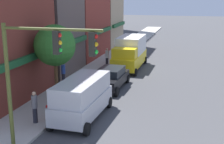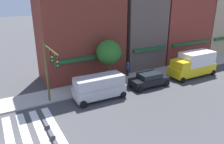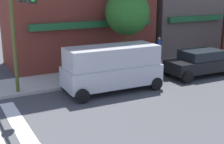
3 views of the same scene
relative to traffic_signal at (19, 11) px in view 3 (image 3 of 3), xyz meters
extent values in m
cube|color=#1E592D|center=(5.45, 4.09, -1.21)|extent=(8.26, 0.30, 0.40)
cube|color=#1E592D|center=(13.86, 4.09, -1.21)|extent=(5.14, 0.30, 0.40)
cylinder|color=#474C1E|center=(0.00, 1.64, -1.30)|extent=(0.18, 0.18, 5.81)
cube|color=#B7B7BC|center=(4.45, -0.06, -3.37)|extent=(5.06, 2.15, 1.00)
cube|color=#B7B7BC|center=(4.45, -0.06, -2.37)|extent=(4.80, 1.98, 1.00)
cylinder|color=black|center=(2.36, 0.94, -3.87)|extent=(0.68, 0.22, 0.68)
cylinder|color=black|center=(2.36, -1.06, -3.87)|extent=(0.68, 0.22, 0.68)
cylinder|color=black|center=(6.54, 0.94, -3.87)|extent=(0.68, 0.22, 0.68)
cylinder|color=black|center=(6.54, -1.06, -3.87)|extent=(0.68, 0.22, 0.68)
cube|color=black|center=(10.58, -0.06, -3.52)|extent=(4.45, 1.91, 0.70)
cube|color=black|center=(10.58, -0.06, -2.90)|extent=(2.46, 1.72, 0.55)
cylinder|color=black|center=(8.79, 0.84, -3.87)|extent=(0.68, 0.22, 0.68)
cylinder|color=black|center=(8.79, -0.96, -3.87)|extent=(0.68, 0.22, 0.68)
cylinder|color=black|center=(12.37, 0.84, -3.87)|extent=(0.68, 0.22, 0.68)
cylinder|color=#23232D|center=(10.16, 3.64, -3.64)|extent=(0.26, 0.26, 0.85)
cylinder|color=#2D4C9E|center=(10.16, 3.64, -2.86)|extent=(0.32, 0.32, 0.70)
sphere|color=tan|center=(10.16, 3.64, -2.40)|extent=(0.22, 0.22, 0.22)
cylinder|color=#23232D|center=(2.84, 2.07, -3.64)|extent=(0.26, 0.26, 0.85)
cylinder|color=slate|center=(2.84, 2.07, -2.86)|extent=(0.32, 0.32, 0.70)
sphere|color=tan|center=(2.84, 2.07, -2.40)|extent=(0.22, 0.22, 0.22)
cylinder|color=red|center=(3.50, 1.64, -3.74)|extent=(0.20, 0.20, 0.65)
sphere|color=red|center=(3.50, 1.64, -3.34)|extent=(0.24, 0.24, 0.24)
cylinder|color=brown|center=(7.02, 2.74, -2.74)|extent=(0.24, 0.24, 2.64)
sphere|color=#286623|center=(7.02, 2.74, -0.47)|extent=(2.72, 2.72, 2.72)
camera|label=1|loc=(-11.34, -6.12, 2.75)|focal=50.00mm
camera|label=2|loc=(-3.96, -17.57, 5.49)|focal=35.00mm
camera|label=3|loc=(-2.91, -13.69, 0.90)|focal=50.00mm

